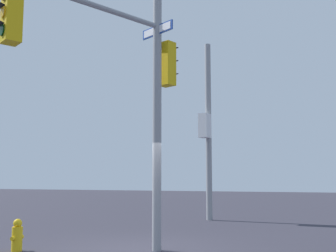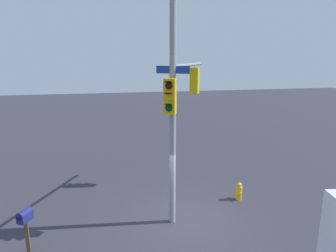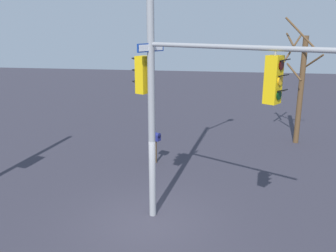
# 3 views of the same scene
# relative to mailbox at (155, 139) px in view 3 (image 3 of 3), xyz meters

# --- Properties ---
(ground_plane) EXTENTS (80.00, 80.00, 0.00)m
(ground_plane) POSITION_rel_mailbox_xyz_m (-0.77, 4.99, -1.11)
(ground_plane) COLOR #34323D
(main_signal_pole_assembly) EXTENTS (5.10, 5.48, 9.63)m
(main_signal_pole_assembly) POSITION_rel_mailbox_xyz_m (-1.54, 4.69, 4.07)
(main_signal_pole_assembly) COLOR gray
(main_signal_pole_assembly) RESTS_ON ground
(mailbox) EXTENTS (0.50, 0.41, 1.41)m
(mailbox) POSITION_rel_mailbox_xyz_m (0.00, 0.00, 0.00)
(mailbox) COLOR #4C3823
(mailbox) RESTS_ON ground
(bare_tree_behind_pole) EXTENTS (2.05, 2.25, 6.33)m
(bare_tree_behind_pole) POSITION_rel_mailbox_xyz_m (-6.66, -4.04, 1.96)
(bare_tree_behind_pole) COLOR brown
(bare_tree_behind_pole) RESTS_ON ground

